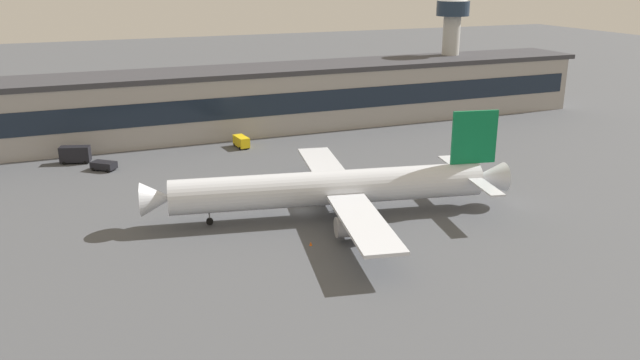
% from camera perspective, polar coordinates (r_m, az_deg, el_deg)
% --- Properties ---
extents(ground_plane, '(600.00, 600.00, 0.00)m').
position_cam_1_polar(ground_plane, '(107.76, -1.60, -2.74)').
color(ground_plane, '#4C4F54').
extents(terminal_building, '(202.38, 18.14, 15.51)m').
position_cam_1_polar(terminal_building, '(159.53, -9.04, 6.83)').
color(terminal_building, '#9E9993').
rests_on(terminal_building, ground_plane).
extents(airliner, '(59.74, 51.39, 16.52)m').
position_cam_1_polar(airliner, '(103.99, 1.32, -0.67)').
color(airliner, silver).
rests_on(airliner, ground_plane).
extents(control_tower, '(9.06, 9.06, 32.20)m').
position_cam_1_polar(control_tower, '(187.95, 11.52, 12.17)').
color(control_tower, '#B7B7B2').
rests_on(control_tower, ground_plane).
extents(pushback_tractor, '(5.35, 5.08, 1.75)m').
position_cam_1_polar(pushback_tractor, '(136.21, -18.54, 1.25)').
color(pushback_tractor, black).
rests_on(pushback_tractor, ground_plane).
extents(crew_van, '(2.73, 5.40, 2.55)m').
position_cam_1_polar(crew_van, '(147.02, -6.99, 3.44)').
color(crew_van, yellow).
rests_on(crew_van, ground_plane).
extents(stair_truck, '(6.44, 4.02, 3.55)m').
position_cam_1_polar(stair_truck, '(143.10, -20.79, 2.18)').
color(stair_truck, black).
rests_on(stair_truck, ground_plane).
extents(traffic_cone_0, '(0.45, 0.45, 0.56)m').
position_cam_1_polar(traffic_cone_0, '(94.49, -0.83, -5.64)').
color(traffic_cone_0, '#F2590C').
rests_on(traffic_cone_0, ground_plane).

